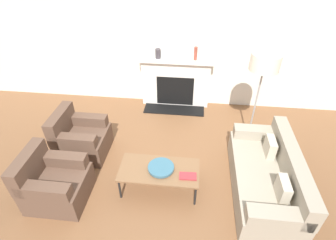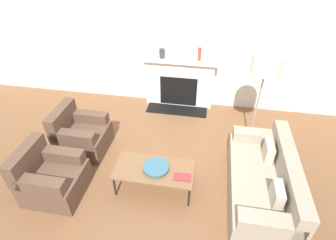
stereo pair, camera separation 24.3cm
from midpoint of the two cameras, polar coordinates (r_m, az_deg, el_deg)
The scene contains 12 objects.
ground_plane at distance 4.29m, azimuth -1.31°, elevation -14.01°, with size 18.00×18.00×0.00m, color brown.
wall_back at distance 5.61m, azimuth 3.76°, elevation 16.92°, with size 18.00×0.06×2.90m.
fireplace at distance 5.85m, azimuth 3.63°, elevation 7.92°, with size 1.60×0.59×1.09m.
couch at distance 4.23m, azimuth 21.69°, elevation -12.45°, with size 0.86×1.85×0.79m.
armchair_near at distance 4.30m, azimuth -22.66°, elevation -11.49°, with size 0.83×0.76×0.83m.
armchair_far at distance 4.91m, azimuth -17.15°, elevation -3.10°, with size 0.83×0.76×0.83m.
coffee_table at distance 3.99m, azimuth -1.24°, elevation -10.90°, with size 1.19×0.58×0.41m.
bowl at distance 3.94m, azimuth -0.83°, elevation -10.27°, with size 0.39×0.39×0.06m.
book at distance 3.86m, azimuth 4.94°, elevation -12.30°, with size 0.25×0.15×0.02m.
floor_lamp at distance 4.49m, azimuth 22.01°, elevation 10.23°, with size 0.47×0.47×1.74m.
mantel_vase_left at distance 5.63m, azimuth -0.05°, elevation 14.27°, with size 0.11×0.11×0.20m.
mantel_vase_center_left at distance 5.54m, azimuth 8.16°, elevation 13.97°, with size 0.07×0.07×0.28m.
Camera 2 is at (0.69, -2.67, 3.30)m, focal length 28.00 mm.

